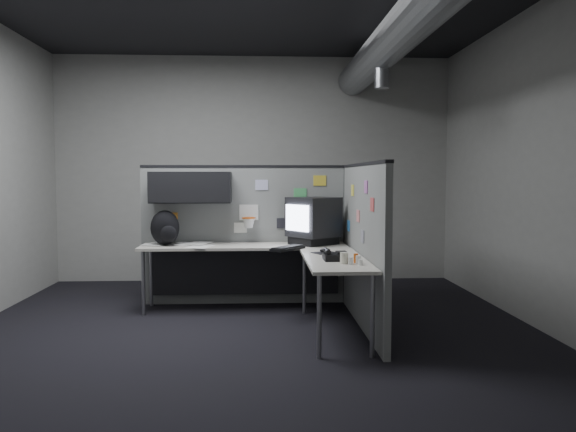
{
  "coord_description": "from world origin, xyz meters",
  "views": [
    {
      "loc": [
        0.07,
        -5.28,
        1.49
      ],
      "look_at": [
        0.36,
        0.35,
        1.1
      ],
      "focal_mm": 35.0,
      "sensor_mm": 36.0,
      "label": 1
    }
  ],
  "objects": [
    {
      "name": "room",
      "position": [
        0.56,
        0.0,
        2.1
      ],
      "size": [
        5.62,
        5.62,
        3.22
      ],
      "color": "black",
      "rests_on": "ground"
    },
    {
      "name": "backpack",
      "position": [
        -0.98,
        0.99,
        0.92
      ],
      "size": [
        0.35,
        0.31,
        0.39
      ],
      "rotation": [
        0.0,
        0.0,
        0.12
      ],
      "color": "black",
      "rests_on": "desk"
    },
    {
      "name": "monitor",
      "position": [
        0.68,
        1.02,
        1.0
      ],
      "size": [
        0.65,
        0.65,
        0.53
      ],
      "rotation": [
        0.0,
        0.0,
        -0.13
      ],
      "color": "black",
      "rests_on": "desk"
    },
    {
      "name": "cup",
      "position": [
        0.82,
        -0.43,
        0.78
      ],
      "size": [
        0.09,
        0.09,
        0.1
      ],
      "primitive_type": "cylinder",
      "rotation": [
        0.0,
        0.0,
        0.23
      ],
      "color": "beige",
      "rests_on": "desk"
    },
    {
      "name": "bottles",
      "position": [
        0.92,
        -0.44,
        0.76
      ],
      "size": [
        0.13,
        0.19,
        0.08
      ],
      "rotation": [
        0.0,
        0.0,
        -0.35
      ],
      "color": "silver",
      "rests_on": "desk"
    },
    {
      "name": "mouse",
      "position": [
        0.73,
        0.27,
        0.75
      ],
      "size": [
        0.29,
        0.27,
        0.05
      ],
      "rotation": [
        0.0,
        0.0,
        -0.31
      ],
      "color": "black",
      "rests_on": "desk"
    },
    {
      "name": "papers",
      "position": [
        -0.77,
        1.03,
        0.74
      ],
      "size": [
        0.84,
        0.63,
        0.01
      ],
      "rotation": [
        0.0,
        0.0,
        -0.31
      ],
      "color": "white",
      "rests_on": "desk"
    },
    {
      "name": "partition_right",
      "position": [
        1.1,
        0.22,
        0.82
      ],
      "size": [
        0.07,
        2.23,
        1.63
      ],
      "color": "slate",
      "rests_on": "ground"
    },
    {
      "name": "phone",
      "position": [
        0.76,
        -0.21,
        0.77
      ],
      "size": [
        0.21,
        0.23,
        0.11
      ],
      "rotation": [
        0.0,
        0.0,
        -0.15
      ],
      "color": "black",
      "rests_on": "desk"
    },
    {
      "name": "keyboard",
      "position": [
        0.37,
        0.54,
        0.75
      ],
      "size": [
        0.39,
        0.43,
        0.04
      ],
      "rotation": [
        0.0,
        0.0,
        0.1
      ],
      "color": "black",
      "rests_on": "desk"
    },
    {
      "name": "desk",
      "position": [
        0.15,
        0.7,
        0.61
      ],
      "size": [
        2.31,
        2.11,
        0.73
      ],
      "color": "beige",
      "rests_on": "ground"
    },
    {
      "name": "partition_back",
      "position": [
        -0.25,
        1.23,
        1.0
      ],
      "size": [
        2.44,
        0.42,
        1.63
      ],
      "color": "slate",
      "rests_on": "ground"
    }
  ]
}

